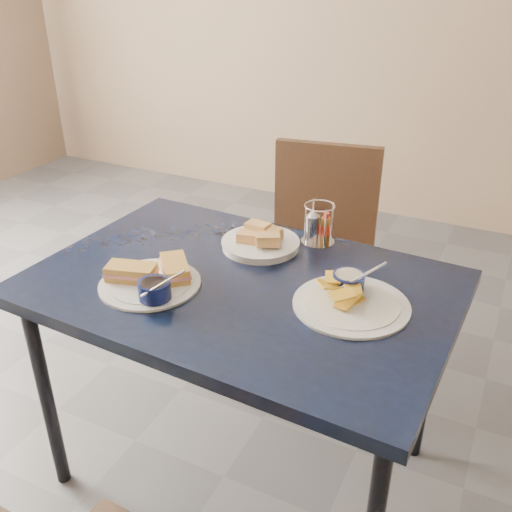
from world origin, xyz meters
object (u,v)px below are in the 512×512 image
at_px(dining_table, 241,300).
at_px(chair_far, 323,243).
at_px(sandwich_plate, 152,279).
at_px(condiment_caddy, 317,227).
at_px(plantain_plate, 350,296).
at_px(bread_basket, 261,241).

bearing_deg(dining_table, chair_far, 91.18).
distance_m(dining_table, sandwich_plate, 0.27).
relative_size(dining_table, chair_far, 1.35).
xyz_separation_m(dining_table, condiment_caddy, (0.11, 0.34, 0.12)).
xyz_separation_m(chair_far, condiment_caddy, (0.12, -0.43, 0.28)).
bearing_deg(plantain_plate, bread_basket, 152.28).
height_order(bread_basket, condiment_caddy, condiment_caddy).
bearing_deg(dining_table, sandwich_plate, -147.63).
distance_m(plantain_plate, bread_basket, 0.41).
relative_size(bread_basket, condiment_caddy, 1.83).
xyz_separation_m(plantain_plate, bread_basket, (-0.36, 0.19, 0.00)).
distance_m(chair_far, bread_basket, 0.60).
bearing_deg(chair_far, sandwich_plate, -102.42).
xyz_separation_m(sandwich_plate, condiment_caddy, (0.32, 0.47, 0.03)).
xyz_separation_m(plantain_plate, condiment_caddy, (-0.21, 0.31, 0.04)).
height_order(sandwich_plate, condiment_caddy, condiment_caddy).
relative_size(dining_table, condiment_caddy, 9.19).
distance_m(plantain_plate, condiment_caddy, 0.37).
bearing_deg(plantain_plate, chair_far, 114.57).
distance_m(chair_far, condiment_caddy, 0.52).
bearing_deg(bread_basket, dining_table, -79.31).
height_order(chair_far, condiment_caddy, chair_far).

